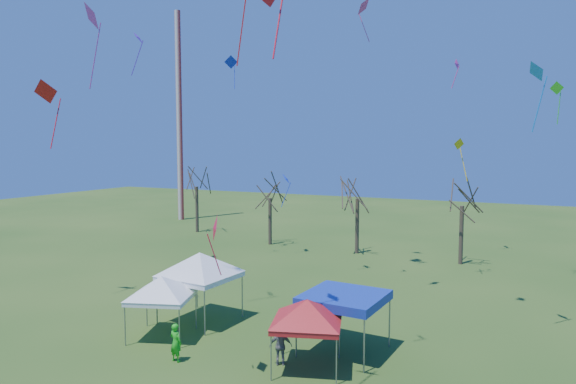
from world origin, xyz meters
name	(u,v)px	position (x,y,z in m)	size (l,w,h in m)	color
ground	(222,374)	(0.00, 0.00, 0.00)	(140.00, 140.00, 0.00)	#2A4E19
radio_mast	(179,117)	(-28.00, 34.00, 12.50)	(0.70, 0.70, 25.00)	silver
tree_0	(196,170)	(-20.85, 27.38, 6.49)	(3.83, 3.83, 8.44)	#3D2D21
tree_1	(270,182)	(-10.77, 24.65, 5.79)	(3.42, 3.42, 7.54)	#3D2D21
tree_2	(358,179)	(-2.37, 24.38, 6.29)	(3.71, 3.71, 8.18)	#3D2D21
tree_3	(463,185)	(6.03, 24.04, 6.08)	(3.59, 3.59, 7.91)	#3D2D21
tent_white_west	(161,280)	(-4.78, 2.19, 2.74)	(3.64, 3.64, 3.39)	gray
tent_white_mid	(200,257)	(-4.47, 4.84, 3.34)	(4.69, 4.69, 4.14)	gray
tent_red	(307,304)	(2.82, 1.93, 2.71)	(3.63, 3.63, 3.35)	gray
tent_blue	(344,298)	(3.59, 4.24, 2.40)	(3.55, 3.55, 2.61)	gray
person_green	(176,342)	(-2.44, 0.20, 0.82)	(0.60, 0.39, 1.63)	green
person_grey	(281,346)	(1.69, 1.81, 0.81)	(0.94, 0.39, 1.61)	slate
kite_8	(93,16)	(-9.67, 3.23, 15.60)	(1.70, 1.47, 4.43)	#D12E9D
kite_11	(363,6)	(0.03, 17.62, 18.39)	(0.97, 1.40, 2.91)	#D93075
kite_1	(214,229)	(0.19, -0.72, 5.97)	(0.83, 0.98, 2.38)	red
kite_22	(459,145)	(6.29, 19.24, 9.07)	(1.04, 1.04, 2.90)	yellow
kite_17	(537,72)	(10.81, 9.46, 12.36)	(1.10, 1.24, 3.24)	blue
kite_7	(139,38)	(-14.82, 12.40, 16.63)	(1.17, 1.31, 3.17)	#581CC7
kite_19	(457,65)	(6.16, 18.20, 14.20)	(0.50, 0.73, 1.92)	#F436AD
kite_13	(287,179)	(-7.58, 21.53, 6.29)	(1.08, 1.31, 2.83)	#1534E7
kite_2	(231,62)	(-11.65, 19.61, 15.77)	(1.15, 0.90, 2.73)	#1228C0
kite_12	(557,89)	(11.99, 21.05, 12.67)	(0.89, 0.50, 2.78)	#25A018
kite_14	(46,92)	(-14.04, 3.88, 12.08)	(1.65, 1.24, 3.92)	red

